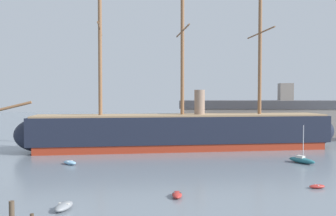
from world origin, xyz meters
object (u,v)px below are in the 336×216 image
object	(u,v)px
sailboat_distant_centre	(194,140)
dockside_warehouse_right	(274,119)
tall_ship	(182,131)
sailboat_alongside_stern	(302,160)
dinghy_foreground_left	(64,206)
dinghy_alongside_bow	(70,163)
mooring_piling_right_pair	(12,213)
dinghy_near_centre	(177,195)
dinghy_mid_right	(317,186)
dinghy_far_left	(38,144)

from	to	relation	value
sailboat_distant_centre	dockside_warehouse_right	xyz separation A→B (m)	(19.94, 9.53, 4.15)
tall_ship	sailboat_alongside_stern	bearing A→B (deg)	-34.42
dockside_warehouse_right	sailboat_alongside_stern	bearing A→B (deg)	-95.13
dinghy_foreground_left	dinghy_alongside_bow	size ratio (longest dim) A/B	1.03
tall_ship	sailboat_distant_centre	distance (m)	12.60
mooring_piling_right_pair	sailboat_distant_centre	bearing A→B (deg)	75.18
dinghy_near_centre	dinghy_foreground_left	bearing A→B (deg)	-154.55
dinghy_foreground_left	sailboat_alongside_stern	world-z (taller)	sailboat_alongside_stern
dinghy_alongside_bow	sailboat_distant_centre	size ratio (longest dim) A/B	0.55
sailboat_distant_centre	dinghy_mid_right	bearing A→B (deg)	-70.74
dinghy_alongside_bow	dinghy_mid_right	bearing A→B (deg)	-19.50
dockside_warehouse_right	dinghy_mid_right	bearing A→B (deg)	-96.63
dinghy_foreground_left	dockside_warehouse_right	bearing A→B (deg)	62.09
dinghy_near_centre	dinghy_alongside_bow	xyz separation A→B (m)	(-17.11, 16.38, 0.03)
tall_ship	mooring_piling_right_pair	distance (m)	44.09
dinghy_near_centre	sailboat_alongside_stern	xyz separation A→B (m)	(18.31, 20.22, 0.22)
dinghy_mid_right	mooring_piling_right_pair	world-z (taller)	mooring_piling_right_pair
dinghy_alongside_bow	tall_ship	bearing A→B (deg)	45.67
dinghy_foreground_left	sailboat_alongside_stern	distance (m)	37.93
sailboat_distant_centre	mooring_piling_right_pair	world-z (taller)	sailboat_distant_centre
dinghy_mid_right	dinghy_far_left	size ratio (longest dim) A/B	0.99
sailboat_alongside_stern	mooring_piling_right_pair	xyz separation A→B (m)	(-31.20, -29.28, 0.50)
dinghy_near_centre	dinghy_far_left	distance (m)	48.81
dinghy_alongside_bow	mooring_piling_right_pair	bearing A→B (deg)	-80.58
tall_ship	sailboat_alongside_stern	size ratio (longest dim) A/B	11.44
dinghy_far_left	dockside_warehouse_right	distance (m)	55.81
tall_ship	dinghy_mid_right	world-z (taller)	tall_ship
dinghy_far_left	dinghy_alongside_bow	bearing A→B (deg)	-55.65
dinghy_near_centre	dinghy_alongside_bow	world-z (taller)	dinghy_alongside_bow
dinghy_alongside_bow	sailboat_alongside_stern	xyz separation A→B (m)	(35.42, 3.84, 0.19)
tall_ship	dinghy_far_left	world-z (taller)	tall_ship
dinghy_mid_right	sailboat_alongside_stern	size ratio (longest dim) A/B	0.34
dinghy_foreground_left	dinghy_near_centre	size ratio (longest dim) A/B	1.21
sailboat_alongside_stern	sailboat_distant_centre	bearing A→B (deg)	123.95
dinghy_foreground_left	dinghy_near_centre	xyz separation A→B (m)	(10.16, 4.84, -0.05)
dinghy_near_centre	dinghy_mid_right	distance (m)	16.32
dinghy_mid_right	sailboat_distant_centre	world-z (taller)	sailboat_distant_centre
dinghy_foreground_left	dinghy_mid_right	size ratio (longest dim) A/B	1.44
dinghy_mid_right	dinghy_far_left	xyz separation A→B (m)	(-47.04, 32.55, -0.00)
dinghy_alongside_bow	dockside_warehouse_right	bearing A→B (deg)	44.90
tall_ship	dinghy_mid_right	distance (m)	32.92
dinghy_far_left	sailboat_alongside_stern	bearing A→B (deg)	-19.00
dinghy_near_centre	mooring_piling_right_pair	xyz separation A→B (m)	(-12.89, -9.07, 0.72)
mooring_piling_right_pair	dinghy_far_left	bearing A→B (deg)	111.78
dinghy_foreground_left	dinghy_alongside_bow	distance (m)	22.32
dinghy_near_centre	dockside_warehouse_right	size ratio (longest dim) A/B	0.05
tall_ship	dinghy_near_centre	xyz separation A→B (m)	(0.66, -33.22, -3.30)
dinghy_foreground_left	dinghy_near_centre	distance (m)	11.25
dinghy_mid_right	dockside_warehouse_right	bearing A→B (deg)	83.37
dinghy_foreground_left	sailboat_distant_centre	bearing A→B (deg)	76.92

